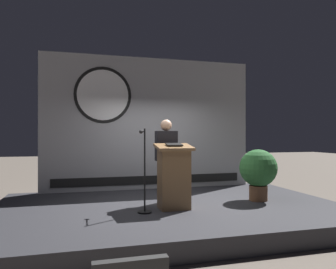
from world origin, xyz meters
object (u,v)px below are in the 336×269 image
at_px(speaker_person, 166,160).
at_px(potted_plant, 258,170).
at_px(podium, 174,176).
at_px(microphone_stand, 144,183).

bearing_deg(speaker_person, potted_plant, -7.64).
xyz_separation_m(podium, potted_plant, (1.83, 0.23, 0.03)).
bearing_deg(speaker_person, microphone_stand, -132.94).
xyz_separation_m(speaker_person, potted_plant, (1.84, -0.25, -0.21)).
height_order(speaker_person, potted_plant, speaker_person).
distance_m(microphone_stand, potted_plant, 2.41).
height_order(podium, speaker_person, speaker_person).
bearing_deg(microphone_stand, speaker_person, 47.06).
distance_m(speaker_person, microphone_stand, 0.86).
height_order(speaker_person, microphone_stand, speaker_person).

